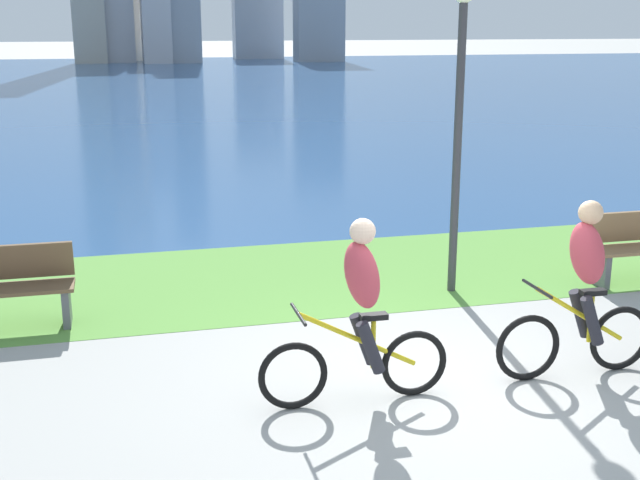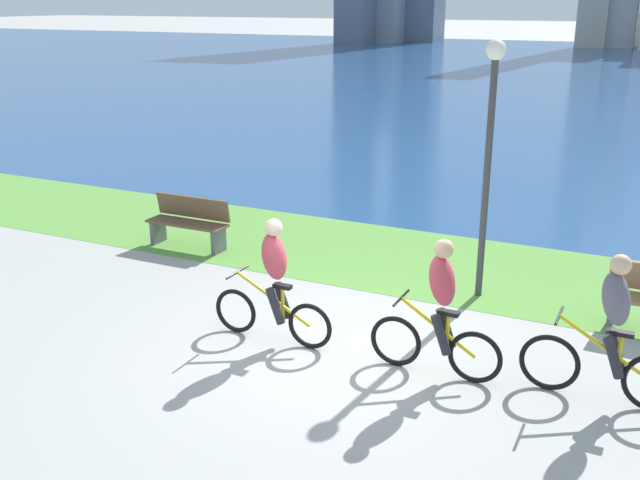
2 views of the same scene
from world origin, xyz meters
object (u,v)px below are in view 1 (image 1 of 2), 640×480
at_px(bench_far_along_path, 2,288).
at_px(lamppost_tall, 460,91).
at_px(cyclist_lead, 360,312).
at_px(cyclist_trailing, 583,290).

height_order(bench_far_along_path, lamppost_tall, lamppost_tall).
xyz_separation_m(cyclist_lead, lamppost_tall, (2.00, 2.65, 1.61)).
xyz_separation_m(bench_far_along_path, lamppost_tall, (5.21, 0.00, 1.99)).
bearing_deg(cyclist_lead, lamppost_tall, 53.06).
xyz_separation_m(cyclist_lead, bench_far_along_path, (-3.21, 2.65, -0.38)).
distance_m(cyclist_lead, cyclist_trailing, 2.15).
bearing_deg(bench_far_along_path, lamppost_tall, 0.02).
height_order(cyclist_trailing, lamppost_tall, lamppost_tall).
distance_m(cyclist_lead, bench_far_along_path, 4.18).
bearing_deg(lamppost_tall, cyclist_trailing, -86.62).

